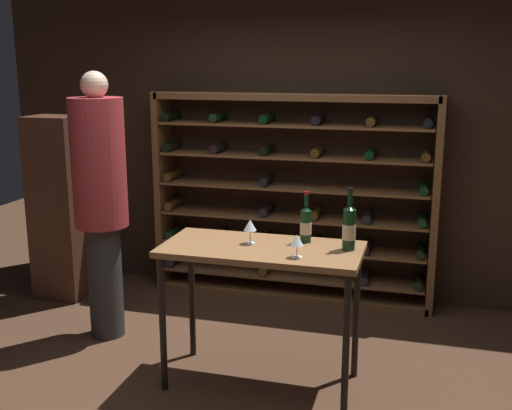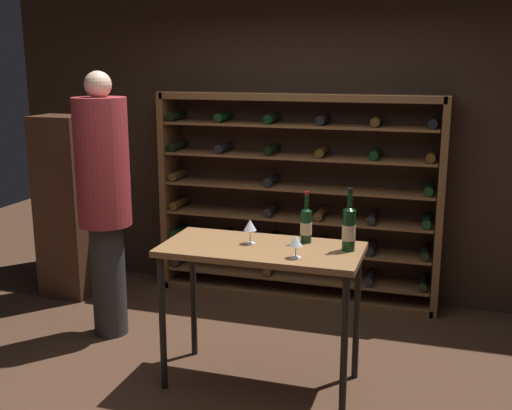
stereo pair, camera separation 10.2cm
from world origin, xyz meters
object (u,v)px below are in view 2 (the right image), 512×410
at_px(tasting_table, 261,263).
at_px(person_host_in_suit, 104,192).
at_px(wine_glass_stemmed_center, 296,242).
at_px(wine_bottle_gold_foil, 306,225).
at_px(display_cabinet, 65,207).
at_px(wine_rack, 297,199).
at_px(wine_glass_stemmed_left, 250,226).
at_px(wine_bottle_green_slim, 349,228).

xyz_separation_m(tasting_table, person_host_in_suit, (-1.36, 0.40, 0.29)).
xyz_separation_m(person_host_in_suit, wine_glass_stemmed_center, (1.62, -0.57, -0.09)).
relative_size(wine_bottle_gold_foil, wine_glass_stemmed_center, 2.39).
distance_m(display_cabinet, wine_glass_stemmed_center, 2.72).
relative_size(wine_rack, person_host_in_suit, 1.23).
relative_size(person_host_in_suit, wine_glass_stemmed_center, 14.41).
bearing_deg(wine_glass_stemmed_center, wine_rack, 103.28).
relative_size(wine_rack, tasting_table, 1.97).
xyz_separation_m(wine_rack, wine_glass_stemmed_left, (0.06, -1.54, 0.15)).
bearing_deg(wine_bottle_green_slim, tasting_table, -171.54).
bearing_deg(wine_glass_stemmed_center, person_host_in_suit, 160.73).
height_order(tasting_table, display_cabinet, display_cabinet).
bearing_deg(wine_bottle_green_slim, wine_bottle_gold_foil, 162.20).
xyz_separation_m(wine_bottle_gold_foil, wine_bottle_green_slim, (0.29, -0.09, 0.02)).
relative_size(wine_rack, wine_glass_stemmed_center, 17.79).
height_order(wine_rack, wine_glass_stemmed_center, wine_rack).
distance_m(person_host_in_suit, wine_glass_stemmed_left, 1.32).
xyz_separation_m(wine_rack, person_host_in_suit, (-1.21, -1.18, 0.22)).
distance_m(display_cabinet, wine_bottle_gold_foil, 2.58).
bearing_deg(tasting_table, wine_rack, 95.42).
xyz_separation_m(wine_rack, tasting_table, (0.15, -1.59, -0.07)).
distance_m(wine_glass_stemmed_center, wine_glass_stemmed_left, 0.41).
height_order(person_host_in_suit, wine_glass_stemmed_left, person_host_in_suit).
height_order(display_cabinet, wine_bottle_green_slim, display_cabinet).
bearing_deg(person_host_in_suit, wine_glass_stemmed_center, 160.01).
bearing_deg(wine_rack, wine_glass_stemmed_center, -76.72).
bearing_deg(wine_bottle_gold_foil, display_cabinet, 159.87).
distance_m(wine_rack, display_cabinet, 2.08).
bearing_deg(wine_glass_stemmed_center, wine_bottle_gold_foil, 92.24).
bearing_deg(wine_glass_stemmed_center, wine_glass_stemmed_left, 149.69).
distance_m(tasting_table, wine_bottle_green_slim, 0.60).
relative_size(wine_rack, display_cabinet, 1.53).
bearing_deg(display_cabinet, wine_glass_stemmed_left, -26.09).
bearing_deg(wine_bottle_green_slim, person_host_in_suit, 170.32).
xyz_separation_m(wine_bottle_green_slim, wine_glass_stemmed_left, (-0.63, -0.04, -0.03)).
height_order(person_host_in_suit, wine_glass_stemmed_center, person_host_in_suit).
distance_m(wine_rack, person_host_in_suit, 1.70).
bearing_deg(wine_bottle_green_slim, display_cabinet, 160.12).
xyz_separation_m(person_host_in_suit, wine_glass_stemmed_left, (1.27, -0.36, -0.07)).
bearing_deg(wine_rack, tasting_table, -84.58).
relative_size(wine_rack, wine_bottle_green_slim, 6.35).
xyz_separation_m(tasting_table, wine_glass_stemmed_left, (-0.09, 0.04, 0.22)).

